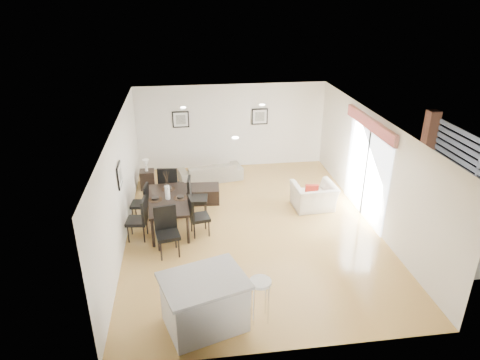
{
  "coord_description": "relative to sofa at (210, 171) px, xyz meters",
  "views": [
    {
      "loc": [
        -1.49,
        -9.06,
        5.42
      ],
      "look_at": [
        -0.22,
        0.4,
        1.1
      ],
      "focal_mm": 32.0,
      "sensor_mm": 36.0,
      "label": 1
    }
  ],
  "objects": [
    {
      "name": "kitchen_island",
      "position": [
        -0.54,
        -6.18,
        0.22
      ],
      "size": [
        1.65,
        1.44,
        0.98
      ],
      "rotation": [
        0.0,
        0.0,
        0.31
      ],
      "color": "silver",
      "rests_on": "ground"
    },
    {
      "name": "ground",
      "position": [
        0.78,
        -2.95,
        -0.28
      ],
      "size": [
        8.0,
        8.0,
        0.0
      ],
      "primitive_type": "plane",
      "color": "#B08B48",
      "rests_on": "ground"
    },
    {
      "name": "dining_chair_efar",
      "position": [
        -0.56,
        -2.2,
        0.31
      ],
      "size": [
        0.52,
        0.52,
        1.06
      ],
      "rotation": [
        0.0,
        0.0,
        1.46
      ],
      "color": "black",
      "rests_on": "ground"
    },
    {
      "name": "table_lamp",
      "position": [
        -1.87,
        -0.35,
        0.5
      ],
      "size": [
        0.18,
        0.18,
        0.35
      ],
      "color": "white",
      "rests_on": "side_table"
    },
    {
      "name": "courtyard_plant_b",
      "position": [
        6.68,
        -1.71,
        0.06
      ],
      "size": [
        0.49,
        0.49,
        0.68
      ],
      "primitive_type": "imported",
      "rotation": [
        0.0,
        0.0,
        -0.34
      ],
      "color": "#385D28",
      "rests_on": "ground"
    },
    {
      "name": "wall_front",
      "position": [
        0.78,
        -6.95,
        1.07
      ],
      "size": [
        6.0,
        0.04,
        2.7
      ],
      "primitive_type": "cube",
      "color": "white",
      "rests_on": "ground"
    },
    {
      "name": "dining_chair_enear",
      "position": [
        -0.56,
        -3.14,
        0.28
      ],
      "size": [
        0.52,
        0.52,
        0.99
      ],
      "rotation": [
        0.0,
        0.0,
        1.74
      ],
      "color": "black",
      "rests_on": "ground"
    },
    {
      "name": "dining_chair_foot",
      "position": [
        -1.21,
        -1.55,
        0.36
      ],
      "size": [
        0.56,
        0.56,
        1.14
      ],
      "rotation": [
        0.0,
        0.0,
        3.04
      ],
      "color": "black",
      "rests_on": "ground"
    },
    {
      "name": "dining_chair_head",
      "position": [
        -1.22,
        -3.79,
        0.34
      ],
      "size": [
        0.57,
        0.57,
        1.1
      ],
      "rotation": [
        0.0,
        0.0,
        0.18
      ],
      "color": "black",
      "rests_on": "ground"
    },
    {
      "name": "wall_back",
      "position": [
        0.78,
        1.05,
        1.07
      ],
      "size": [
        6.0,
        0.04,
        2.7
      ],
      "primitive_type": "cube",
      "color": "white",
      "rests_on": "ground"
    },
    {
      "name": "side_table",
      "position": [
        -1.87,
        -0.35,
        -0.0
      ],
      "size": [
        0.42,
        0.42,
        0.55
      ],
      "primitive_type": "cube",
      "rotation": [
        0.0,
        0.0,
        0.02
      ],
      "color": "black",
      "rests_on": "ground"
    },
    {
      "name": "framed_print_back_right",
      "position": [
        1.68,
        1.02,
        1.37
      ],
      "size": [
        0.52,
        0.04,
        0.52
      ],
      "color": "black",
      "rests_on": "wall_back"
    },
    {
      "name": "armchair",
      "position": [
        2.58,
        -2.22,
        0.07
      ],
      "size": [
        1.13,
        1.0,
        0.7
      ],
      "primitive_type": "imported",
      "rotation": [
        0.0,
        0.0,
        3.2
      ],
      "color": "white",
      "rests_on": "ground"
    },
    {
      "name": "vase",
      "position": [
        -1.2,
        -2.67,
        0.78
      ],
      "size": [
        0.93,
        1.43,
        0.73
      ],
      "color": "white",
      "rests_on": "dining_table"
    },
    {
      "name": "sofa",
      "position": [
        0.0,
        0.0,
        0.0
      ],
      "size": [
        2.01,
        1.08,
        0.56
      ],
      "primitive_type": "imported",
      "rotation": [
        0.0,
        0.0,
        3.32
      ],
      "color": "gray",
      "rests_on": "ground"
    },
    {
      "name": "bar_stool",
      "position": [
        0.43,
        -6.18,
        0.45
      ],
      "size": [
        0.39,
        0.39,
        0.85
      ],
      "color": "white",
      "rests_on": "ground"
    },
    {
      "name": "dining_chair_wnear",
      "position": [
        -1.85,
        -3.14,
        0.3
      ],
      "size": [
        0.51,
        0.51,
        1.03
      ],
      "rotation": [
        0.0,
        0.0,
        -1.68
      ],
      "color": "black",
      "rests_on": "ground"
    },
    {
      "name": "wall_right",
      "position": [
        3.78,
        -2.95,
        1.07
      ],
      "size": [
        0.04,
        8.0,
        2.7
      ],
      "primitive_type": "cube",
      "color": "white",
      "rests_on": "ground"
    },
    {
      "name": "framed_print_back_left",
      "position": [
        -0.82,
        1.02,
        1.37
      ],
      "size": [
        0.52,
        0.04,
        0.52
      ],
      "color": "black",
      "rests_on": "wall_back"
    },
    {
      "name": "cushion",
      "position": [
        2.48,
        -2.32,
        0.29
      ],
      "size": [
        0.35,
        0.15,
        0.33
      ],
      "primitive_type": "cube",
      "rotation": [
        0.0,
        0.0,
        3.0
      ],
      "color": "maroon",
      "rests_on": "armchair"
    },
    {
      "name": "courtyard",
      "position": [
        6.95,
        -2.08,
        0.65
      ],
      "size": [
        6.0,
        6.0,
        2.0
      ],
      "color": "gray",
      "rests_on": "ground"
    },
    {
      "name": "courtyard_plant_a",
      "position": [
        6.45,
        -3.28,
        0.04
      ],
      "size": [
        0.74,
        0.7,
        0.64
      ],
      "primitive_type": "imported",
      "rotation": [
        0.0,
        0.0,
        0.43
      ],
      "color": "#385D28",
      "rests_on": "ground"
    },
    {
      "name": "wall_left",
      "position": [
        -2.22,
        -2.95,
        1.07
      ],
      "size": [
        0.04,
        8.0,
        2.7
      ],
      "primitive_type": "cube",
      "color": "white",
      "rests_on": "ground"
    },
    {
      "name": "coffee_table",
      "position": [
        -0.4,
        -1.4,
        -0.06
      ],
      "size": [
        1.1,
        0.7,
        0.43
      ],
      "primitive_type": "cube",
      "rotation": [
        0.0,
        0.0,
        -0.06
      ],
      "color": "black",
      "rests_on": "ground"
    },
    {
      "name": "dining_table",
      "position": [
        -1.2,
        -2.67,
        0.41
      ],
      "size": [
        1.01,
        1.87,
        0.76
      ],
      "rotation": [
        0.0,
        0.0,
        0.06
      ],
      "color": "black",
      "rests_on": "ground"
    },
    {
      "name": "ceiling",
      "position": [
        0.78,
        -2.95,
        2.42
      ],
      "size": [
        6.0,
        8.0,
        0.02
      ],
      "primitive_type": "cube",
      "color": "white",
      "rests_on": "wall_back"
    },
    {
      "name": "dining_chair_wfar",
      "position": [
        -1.85,
        -2.22,
        0.25
      ],
      "size": [
        0.48,
        0.48,
        0.95
      ],
      "rotation": [
        0.0,
        0.0,
        -1.7
      ],
      "color": "black",
      "rests_on": "ground"
    },
    {
      "name": "sliding_door",
      "position": [
        3.74,
        -2.65,
        1.39
      ],
      "size": [
        0.12,
        2.7,
        2.57
      ],
      "color": "white",
      "rests_on": "wall_right"
    },
    {
      "name": "framed_print_left_wall",
      "position": [
        -2.19,
        -3.15,
        1.37
      ],
      "size": [
        0.04,
        0.52,
        0.52
      ],
      "rotation": [
        0.0,
        0.0,
        1.57
      ],
      "color": "black",
      "rests_on": "wall_left"
    }
  ]
}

